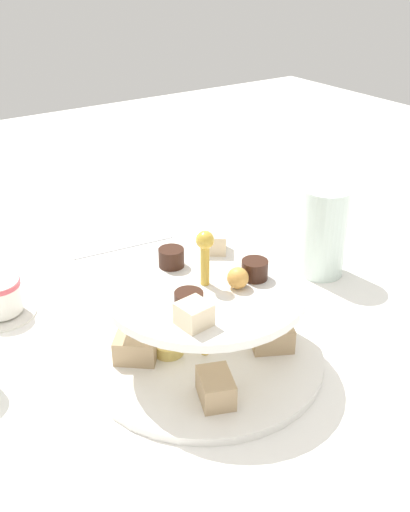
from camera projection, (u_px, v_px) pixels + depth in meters
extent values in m
plane|color=white|center=(205.00, 360.00, 0.72)|extent=(2.40, 2.40, 0.00)
cylinder|color=white|center=(205.00, 356.00, 0.72)|extent=(0.28, 0.28, 0.01)
cylinder|color=white|center=(205.00, 288.00, 0.67)|extent=(0.23, 0.23, 0.01)
cylinder|color=gold|center=(205.00, 303.00, 0.68)|extent=(0.01, 0.01, 0.16)
sphere|color=gold|center=(205.00, 240.00, 0.64)|extent=(0.02, 0.02, 0.02)
cube|color=tan|center=(136.00, 348.00, 0.70)|extent=(0.06, 0.06, 0.03)
cube|color=tan|center=(216.00, 388.00, 0.64)|extent=(0.05, 0.06, 0.03)
cube|color=tan|center=(272.00, 337.00, 0.72)|extent=(0.06, 0.05, 0.03)
cube|color=tan|center=(196.00, 306.00, 0.78)|extent=(0.06, 0.06, 0.03)
cylinder|color=#E5C660|center=(169.00, 348.00, 0.71)|extent=(0.04, 0.04, 0.01)
cylinder|color=#381E14|center=(171.00, 257.00, 0.70)|extent=(0.03, 0.03, 0.02)
cylinder|color=#381E14|center=(189.00, 302.00, 0.62)|extent=(0.03, 0.03, 0.02)
cylinder|color=#381E14|center=(255.00, 269.00, 0.68)|extent=(0.03, 0.03, 0.02)
cube|color=beige|center=(194.00, 314.00, 0.59)|extent=(0.03, 0.03, 0.02)
cube|color=beige|center=(214.00, 242.00, 0.73)|extent=(0.04, 0.04, 0.02)
sphere|color=gold|center=(238.00, 278.00, 0.66)|extent=(0.02, 0.02, 0.02)
cylinder|color=silver|center=(323.00, 232.00, 0.88)|extent=(0.07, 0.07, 0.13)
cylinder|color=white|center=(2.00, 312.00, 0.80)|extent=(0.09, 0.09, 0.01)
cube|color=silver|center=(123.00, 246.00, 0.98)|extent=(0.17, 0.03, 0.00)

